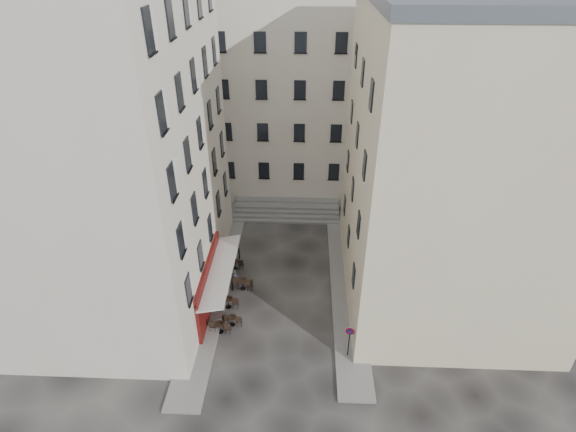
# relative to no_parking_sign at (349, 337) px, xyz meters

# --- Properties ---
(ground) EXTENTS (90.00, 90.00, 0.00)m
(ground) POSITION_rel_no_parking_sign_xyz_m (-4.22, 2.94, -1.63)
(ground) COLOR black
(ground) RESTS_ON ground
(sidewalk_left) EXTENTS (2.00, 22.00, 0.12)m
(sidewalk_left) POSITION_rel_no_parking_sign_xyz_m (-8.72, 6.94, -1.57)
(sidewalk_left) COLOR slate
(sidewalk_left) RESTS_ON ground
(sidewalk_right) EXTENTS (2.00, 18.00, 0.12)m
(sidewalk_right) POSITION_rel_no_parking_sign_xyz_m (0.28, 5.94, -1.57)
(sidewalk_right) COLOR slate
(sidewalk_right) RESTS_ON ground
(building_left) EXTENTS (12.20, 16.20, 20.60)m
(building_left) POSITION_rel_no_parking_sign_xyz_m (-14.72, 5.94, 8.68)
(building_left) COLOR beige
(building_left) RESTS_ON ground
(building_right) EXTENTS (12.20, 14.20, 18.60)m
(building_right) POSITION_rel_no_parking_sign_xyz_m (6.28, 6.44, 7.68)
(building_right) COLOR beige
(building_right) RESTS_ON ground
(building_back) EXTENTS (18.20, 10.20, 18.60)m
(building_back) POSITION_rel_no_parking_sign_xyz_m (-5.22, 21.94, 7.68)
(building_back) COLOR beige
(building_back) RESTS_ON ground
(cafe_storefront) EXTENTS (1.74, 7.30, 3.50)m
(cafe_storefront) POSITION_rel_no_parking_sign_xyz_m (-8.53, 3.94, 0.25)
(cafe_storefront) COLOR #430D09
(cafe_storefront) RESTS_ON ground
(stone_steps) EXTENTS (9.00, 3.15, 0.80)m
(stone_steps) POSITION_rel_no_parking_sign_xyz_m (-4.22, 15.51, -1.23)
(stone_steps) COLOR #64615E
(stone_steps) RESTS_ON ground
(bollard_near) EXTENTS (0.12, 0.12, 0.98)m
(bollard_near) POSITION_rel_no_parking_sign_xyz_m (-7.47, 1.94, -1.10)
(bollard_near) COLOR black
(bollard_near) RESTS_ON ground
(bollard_mid) EXTENTS (0.12, 0.12, 0.98)m
(bollard_mid) POSITION_rel_no_parking_sign_xyz_m (-7.47, 5.44, -1.10)
(bollard_mid) COLOR black
(bollard_mid) RESTS_ON ground
(bollard_far) EXTENTS (0.12, 0.12, 0.98)m
(bollard_far) POSITION_rel_no_parking_sign_xyz_m (-7.47, 8.94, -1.10)
(bollard_far) COLOR black
(bollard_far) RESTS_ON ground
(no_parking_sign) EXTENTS (0.52, 0.14, 2.29)m
(no_parking_sign) POSITION_rel_no_parking_sign_xyz_m (0.00, 0.00, 0.00)
(no_parking_sign) COLOR black
(no_parking_sign) RESTS_ON ground
(bistro_table_a) EXTENTS (1.31, 0.61, 0.92)m
(bistro_table_a) POSITION_rel_no_parking_sign_xyz_m (-7.63, 1.58, -1.16)
(bistro_table_a) COLOR black
(bistro_table_a) RESTS_ON ground
(bistro_table_b) EXTENTS (1.22, 0.57, 0.85)m
(bistro_table_b) POSITION_rel_no_parking_sign_xyz_m (-6.99, 2.21, -1.19)
(bistro_table_b) COLOR black
(bistro_table_b) RESTS_ON ground
(bistro_table_c) EXTENTS (1.36, 0.64, 0.96)m
(bistro_table_c) POSITION_rel_no_parking_sign_xyz_m (-7.47, 3.75, -1.14)
(bistro_table_c) COLOR black
(bistro_table_c) RESTS_ON ground
(bistro_table_d) EXTENTS (1.39, 0.65, 0.97)m
(bistro_table_d) POSITION_rel_no_parking_sign_xyz_m (-6.76, 5.59, -1.13)
(bistro_table_d) COLOR black
(bistro_table_d) RESTS_ON ground
(bistro_table_e) EXTENTS (1.22, 0.57, 0.86)m
(bistro_table_e) POSITION_rel_no_parking_sign_xyz_m (-7.60, 7.81, -1.19)
(bistro_table_e) COLOR black
(bistro_table_e) RESTS_ON ground
(pedestrian) EXTENTS (0.60, 0.40, 1.61)m
(pedestrian) POSITION_rel_no_parking_sign_xyz_m (-7.31, 5.65, -0.82)
(pedestrian) COLOR #222328
(pedestrian) RESTS_ON ground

